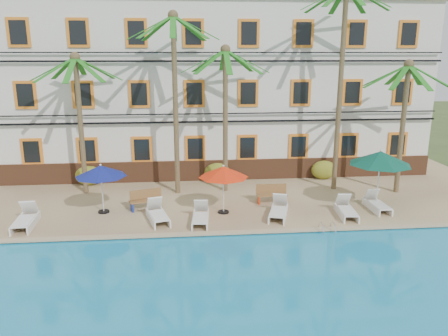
{
  "coord_description": "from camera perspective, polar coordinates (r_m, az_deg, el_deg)",
  "views": [
    {
      "loc": [
        -2.11,
        -17.43,
        7.36
      ],
      "look_at": [
        -0.22,
        3.0,
        2.0
      ],
      "focal_mm": 35.0,
      "sensor_mm": 36.0,
      "label": 1
    }
  ],
  "objects": [
    {
      "name": "palm_a",
      "position": [
        23.34,
        -18.43,
        7.98
      ],
      "size": [
        4.47,
        4.47,
        7.23
      ],
      "color": "brown",
      "rests_on": "pool_deck"
    },
    {
      "name": "lounger_e",
      "position": [
        20.59,
        15.67,
        -5.25
      ],
      "size": [
        0.89,
        1.99,
        0.91
      ],
      "color": "white",
      "rests_on": "pool_deck"
    },
    {
      "name": "bench_right",
      "position": [
        21.61,
        6.25,
        -3.35
      ],
      "size": [
        1.51,
        0.51,
        0.93
      ],
      "color": "olive",
      "rests_on": "pool_deck"
    },
    {
      "name": "palm_d",
      "position": [
        23.52,
        15.12,
        12.91
      ],
      "size": [
        4.47,
        4.47,
        10.59
      ],
      "color": "brown",
      "rests_on": "pool_deck"
    },
    {
      "name": "pool_ladder",
      "position": [
        18.82,
        13.29,
        -7.96
      ],
      "size": [
        0.54,
        0.74,
        0.74
      ],
      "color": "silver",
      "rests_on": "ground"
    },
    {
      "name": "shrub_left",
      "position": [
        25.47,
        -17.24,
        -0.95
      ],
      "size": [
        1.5,
        0.9,
        1.1
      ],
      "primitive_type": "ellipsoid",
      "color": "#36631C",
      "rests_on": "pool_deck"
    },
    {
      "name": "lounger_c",
      "position": [
        19.08,
        -3.09,
        -6.31
      ],
      "size": [
        0.85,
        1.97,
        0.91
      ],
      "color": "white",
      "rests_on": "pool_deck"
    },
    {
      "name": "lounger_f",
      "position": [
        21.82,
        19.33,
        -4.44
      ],
      "size": [
        0.71,
        1.89,
        0.89
      ],
      "color": "white",
      "rests_on": "pool_deck"
    },
    {
      "name": "lounger_d",
      "position": [
        19.87,
        7.14,
        -5.49
      ],
      "size": [
        1.3,
        2.13,
        0.95
      ],
      "color": "white",
      "rests_on": "pool_deck"
    },
    {
      "name": "hotel_building",
      "position": [
        27.56,
        -0.91,
        10.51
      ],
      "size": [
        25.4,
        6.44,
        10.22
      ],
      "color": "silver",
      "rests_on": "pool_deck"
    },
    {
      "name": "bench_left",
      "position": [
        20.99,
        -10.27,
        -4.04
      ],
      "size": [
        1.57,
        0.93,
        0.93
      ],
      "color": "olive",
      "rests_on": "pool_deck"
    },
    {
      "name": "shrub_mid",
      "position": [
        24.97,
        -0.89,
        -0.59
      ],
      "size": [
        1.5,
        0.9,
        1.1
      ],
      "primitive_type": "ellipsoid",
      "color": "#36631C",
      "rests_on": "pool_deck"
    },
    {
      "name": "lounger_a",
      "position": [
        20.49,
        -24.49,
        -6.1
      ],
      "size": [
        0.86,
        2.1,
        0.98
      ],
      "color": "white",
      "rests_on": "pool_deck"
    },
    {
      "name": "palm_b",
      "position": [
        22.23,
        -6.44,
        11.21
      ],
      "size": [
        4.47,
        4.47,
        9.17
      ],
      "color": "brown",
      "rests_on": "pool_deck"
    },
    {
      "name": "umbrella_green",
      "position": [
        21.41,
        19.74,
        1.2
      ],
      "size": [
        2.87,
        2.87,
        2.87
      ],
      "color": "black",
      "rests_on": "pool_deck"
    },
    {
      "name": "umbrella_blue",
      "position": [
        20.51,
        -15.79,
        -0.4
      ],
      "size": [
        2.32,
        2.32,
        2.33
      ],
      "color": "black",
      "rests_on": "pool_deck"
    },
    {
      "name": "palm_e",
      "position": [
        24.17,
        22.51,
        7.33
      ],
      "size": [
        4.47,
        4.47,
        6.87
      ],
      "color": "brown",
      "rests_on": "pool_deck"
    },
    {
      "name": "pool_deck",
      "position": [
        23.66,
        0.08,
        -3.16
      ],
      "size": [
        30.0,
        12.0,
        0.25
      ],
      "primitive_type": "cube",
      "color": "tan",
      "rests_on": "ground"
    },
    {
      "name": "shrub_right",
      "position": [
        26.19,
        12.91,
        -0.24
      ],
      "size": [
        1.5,
        0.9,
        1.1
      ],
      "primitive_type": "ellipsoid",
      "color": "#36631C",
      "rests_on": "pool_deck"
    },
    {
      "name": "umbrella_red",
      "position": [
        19.71,
        -0.07,
        -0.54
      ],
      "size": [
        2.29,
        2.29,
        2.29
      ],
      "color": "black",
      "rests_on": "pool_deck"
    },
    {
      "name": "palm_c",
      "position": [
        22.56,
        0.18,
        9.05
      ],
      "size": [
        4.47,
        4.47,
        7.59
      ],
      "color": "brown",
      "rests_on": "pool_deck"
    },
    {
      "name": "ground",
      "position": [
        19.03,
        1.5,
        -8.11
      ],
      "size": [
        100.0,
        100.0,
        0.0
      ],
      "primitive_type": "plane",
      "color": "#384C23",
      "rests_on": "ground"
    },
    {
      "name": "swimming_pool",
      "position": [
        12.88,
        5.4,
        -19.74
      ],
      "size": [
        26.0,
        12.0,
        0.2
      ],
      "primitive_type": "cube",
      "color": "#198ABD",
      "rests_on": "ground"
    },
    {
      "name": "lounger_b",
      "position": [
        19.48,
        -8.68,
        -5.97
      ],
      "size": [
        1.21,
        2.13,
        0.95
      ],
      "color": "white",
      "rests_on": "pool_deck"
    },
    {
      "name": "pool_coping",
      "position": [
        18.1,
        1.84,
        -8.39
      ],
      "size": [
        30.0,
        0.35,
        0.06
      ],
      "primitive_type": "cube",
      "color": "tan",
      "rests_on": "pool_deck"
    }
  ]
}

